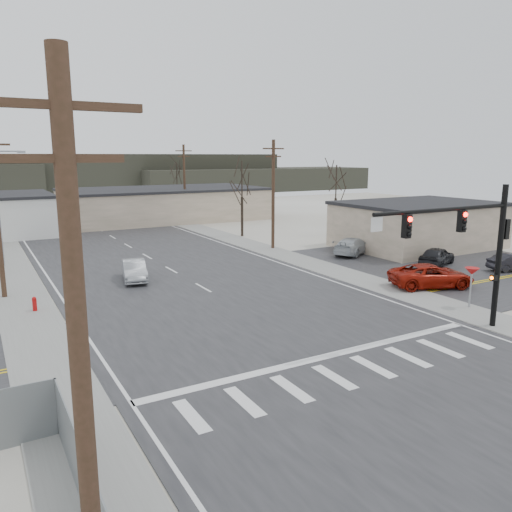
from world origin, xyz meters
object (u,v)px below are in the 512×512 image
Objects in this scene: sedan_crossing at (134,270)px; car_parked_red at (431,276)px; car_far_a at (115,213)px; car_parked_silver at (353,246)px; fire_hydrant at (35,304)px; traffic_signal_mast at (476,239)px; car_far_b at (18,216)px; car_parked_dark_a at (437,256)px.

car_parked_red is (16.52, -11.47, 0.04)m from sedan_crossing.
car_parked_silver is (11.58, -37.03, 0.06)m from car_far_a.
sedan_crossing is at bearing 31.68° from fire_hydrant.
traffic_signal_mast is at bearing -47.14° from sedan_crossing.
traffic_signal_mast is at bearing 163.82° from car_parked_red.
sedan_crossing is 0.79× the size of car_parked_red.
fire_hydrant is at bearing 89.16° from car_far_a.
car_parked_red is 11.61m from car_parked_silver.
car_parked_red reaches higher than car_parked_silver.
car_parked_red reaches higher than fire_hydrant.
car_far_b is 53.80m from car_parked_dark_a.
car_parked_silver reaches higher than sedan_crossing.
sedan_crossing is at bearing 121.35° from traffic_signal_mast.
car_far_a is 12.40m from car_far_b.
car_far_b is at bearing 104.79° from traffic_signal_mast.
car_far_a is at bearing 70.27° from fire_hydrant.
car_far_a is at bearing -9.95° from car_parked_silver.
car_far_a is (7.86, 36.80, -0.04)m from sedan_crossing.
car_far_b is 0.88× the size of car_parked_dark_a.
car_far_a is at bearing 93.50° from traffic_signal_mast.
car_parked_dark_a reaches higher than car_far_b.
car_parked_red is at bearing -23.27° from sedan_crossing.
car_parked_red is 1.27× the size of car_parked_dark_a.
car_far_b is 0.70× the size of car_parked_red.
car_parked_dark_a is at bearing -5.99° from sedan_crossing.
fire_hydrant is at bearing -103.48° from car_far_b.
car_far_b is (-12.02, 3.06, -0.02)m from car_far_a.
sedan_crossing is 20.11m from car_parked_red.
fire_hydrant is at bearing -136.80° from sedan_crossing.
car_far_a is (-3.38, 55.23, -3.96)m from traffic_signal_mast.
car_parked_silver is at bearing -69.49° from car_far_b.
traffic_signal_mast is 9.57m from car_parked_red.
sedan_crossing is 40.08m from car_far_b.
car_parked_silver is at bearing 0.42° from car_parked_dark_a.
car_far_b is at bearing 86.50° from fire_hydrant.
car_parked_silver is (8.21, 18.20, -3.90)m from traffic_signal_mast.
sedan_crossing is 1.13× the size of car_far_b.
car_parked_silver is (19.44, -0.23, 0.02)m from sedan_crossing.
sedan_crossing is (-11.23, 18.44, -3.92)m from traffic_signal_mast.
car_far_b is (2.70, 44.10, 0.24)m from fire_hydrant.
traffic_signal_mast is 1.76× the size of car_parked_silver.
car_parked_dark_a is (11.01, 11.43, -3.90)m from traffic_signal_mast.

